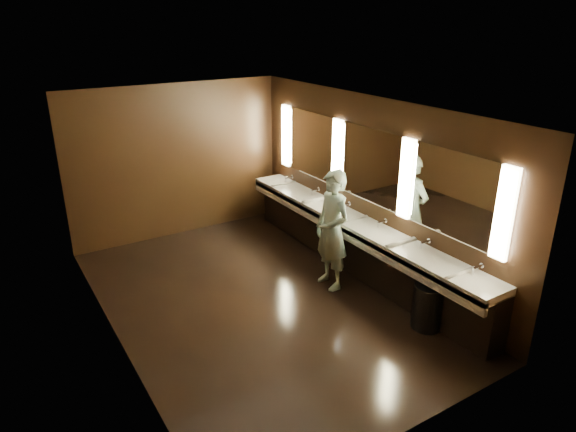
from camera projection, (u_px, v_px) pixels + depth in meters
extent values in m
plane|color=black|center=(259.00, 300.00, 7.52)|extent=(6.00, 6.00, 0.00)
cube|color=#2D2D2B|center=(254.00, 108.00, 6.48)|extent=(4.00, 6.00, 0.02)
cube|color=black|center=(177.00, 161.00, 9.36)|extent=(4.00, 0.02, 2.80)
cube|color=black|center=(417.00, 313.00, 4.64)|extent=(4.00, 0.02, 2.80)
cube|color=black|center=(107.00, 244.00, 6.01)|extent=(0.02, 6.00, 2.80)
cube|color=black|center=(369.00, 187.00, 7.99)|extent=(0.02, 6.00, 2.80)
cube|color=black|center=(357.00, 247.00, 8.27)|extent=(0.36, 5.40, 0.81)
cube|color=silver|center=(354.00, 223.00, 8.05)|extent=(0.55, 5.40, 0.12)
cube|color=silver|center=(341.00, 231.00, 7.96)|extent=(0.06, 5.40, 0.18)
cylinder|color=silver|center=(478.00, 267.00, 6.36)|extent=(0.18, 0.04, 0.04)
cylinder|color=silver|center=(425.00, 242.00, 7.06)|extent=(0.18, 0.04, 0.04)
cylinder|color=silver|center=(382.00, 221.00, 7.75)|extent=(0.18, 0.04, 0.04)
cylinder|color=silver|center=(346.00, 204.00, 8.44)|extent=(0.18, 0.04, 0.04)
cylinder|color=silver|center=(315.00, 190.00, 9.13)|extent=(0.18, 0.04, 0.04)
cylinder|color=silver|center=(289.00, 177.00, 9.83)|extent=(0.18, 0.04, 0.04)
cube|color=#FAEFBB|center=(504.00, 214.00, 5.95)|extent=(0.06, 0.22, 1.15)
cube|color=white|center=(451.00, 195.00, 6.59)|extent=(0.03, 1.32, 1.15)
cube|color=#FAEFBB|center=(406.00, 179.00, 7.21)|extent=(0.06, 0.23, 1.15)
cube|color=white|center=(370.00, 165.00, 7.85)|extent=(0.03, 1.32, 1.15)
cube|color=#FAEFBB|center=(337.00, 154.00, 8.47)|extent=(0.06, 0.23, 1.15)
cube|color=white|center=(311.00, 144.00, 9.11)|extent=(0.03, 1.32, 1.15)
cube|color=#FAEFBB|center=(286.00, 136.00, 9.73)|extent=(0.06, 0.22, 1.15)
imported|color=#97D6E1|center=(332.00, 230.00, 7.61)|extent=(0.45, 0.68, 1.84)
cylinder|color=black|center=(428.00, 306.00, 6.78)|extent=(0.50, 0.50, 0.63)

